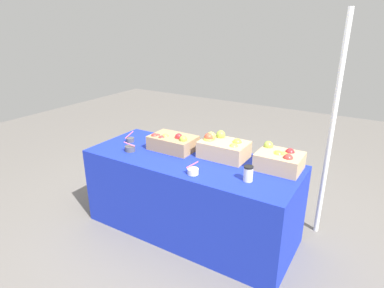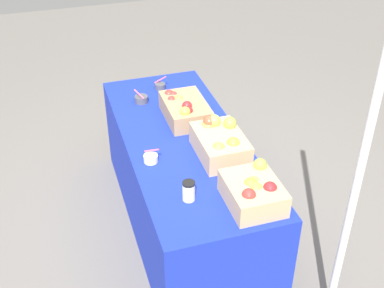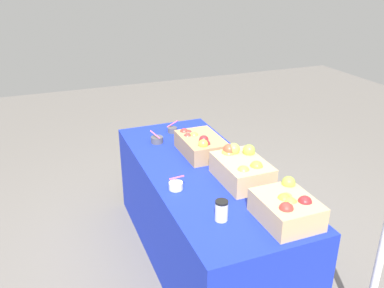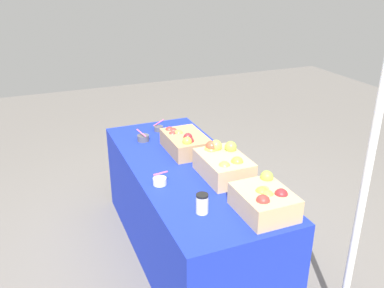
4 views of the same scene
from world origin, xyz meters
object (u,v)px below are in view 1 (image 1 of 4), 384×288
Objects in this scene: sample_bowl_far at (130,140)px; apple_crate_right at (172,142)px; apple_crate_middle at (223,148)px; tent_pole at (331,132)px; sample_bowl_near at (130,148)px; sample_bowl_mid at (193,171)px; apple_crate_left at (280,160)px; coffee_cup at (248,174)px.

apple_crate_right is at bearing 6.62° from sample_bowl_far.
tent_pole is (0.80, 0.44, 0.16)m from apple_crate_middle.
apple_crate_right is 4.08× the size of sample_bowl_near.
sample_bowl_mid is (0.44, -0.35, -0.05)m from apple_crate_right.
apple_crate_left reaches higher than coffee_cup.
coffee_cup is (1.32, -0.17, 0.04)m from sample_bowl_far.
sample_bowl_near is 1.77m from tent_pole.
apple_crate_left is 0.50m from apple_crate_middle.
sample_bowl_near is at bearing 171.87° from sample_bowl_mid.
coffee_cup is (0.37, -0.31, -0.03)m from apple_crate_middle.
sample_bowl_near reaches higher than sample_bowl_mid.
apple_crate_left is 3.62× the size of sample_bowl_mid.
apple_crate_middle is 0.49m from apple_crate_right.
apple_crate_middle is 3.96× the size of sample_bowl_far.
apple_crate_left is 1.34m from sample_bowl_near.
apple_crate_middle is at bearing 84.40° from sample_bowl_mid.
apple_crate_right is 3.50× the size of coffee_cup.
sample_bowl_mid is 0.95× the size of sample_bowl_far.
tent_pole is (0.84, 0.87, 0.22)m from sample_bowl_mid.
apple_crate_right is (-0.98, -0.10, -0.01)m from apple_crate_left.
coffee_cup is 0.88m from tent_pole.
apple_crate_middle is at bearing 22.41° from sample_bowl_near.
sample_bowl_near is 1.00× the size of sample_bowl_far.
tent_pole is at bearing 18.29° from sample_bowl_far.
sample_bowl_near is 1.16m from coffee_cup.
sample_bowl_far is (-1.46, -0.16, -0.06)m from apple_crate_left.
apple_crate_right is 4.07× the size of sample_bowl_far.
coffee_cup is (0.85, -0.23, -0.01)m from apple_crate_right.
coffee_cup reaches higher than sample_bowl_far.
tent_pole is (0.30, 0.42, 0.17)m from apple_crate_left.
apple_crate_middle reaches higher than coffee_cup.
tent_pole is at bearing 25.72° from sample_bowl_near.
sample_bowl_mid is (0.75, -0.11, -0.00)m from sample_bowl_near.
apple_crate_left is at bearing 68.03° from coffee_cup.
tent_pole is at bearing 55.10° from apple_crate_left.
apple_crate_middle reaches higher than sample_bowl_far.
sample_bowl_far is at bearing -173.38° from apple_crate_right.
sample_bowl_far is at bearing -173.91° from apple_crate_left.
tent_pole is (1.28, 0.52, 0.17)m from apple_crate_right.
apple_crate_right reaches higher than sample_bowl_far.
apple_crate_middle reaches higher than sample_bowl_near.
apple_crate_left reaches higher than apple_crate_right.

